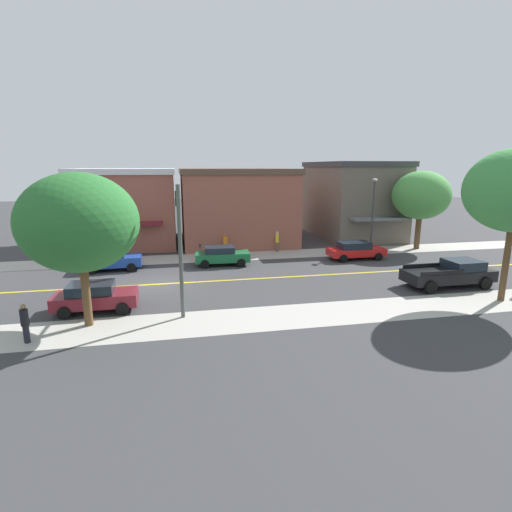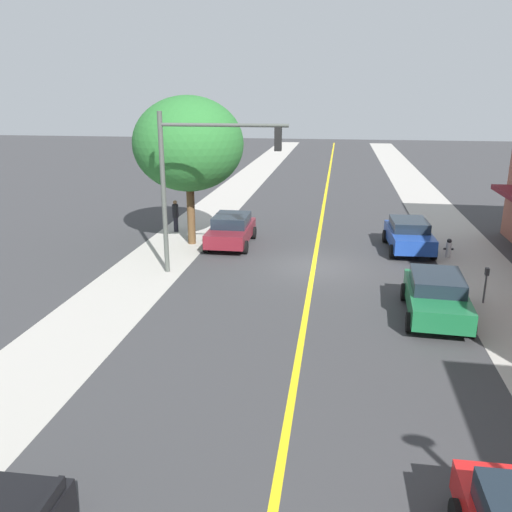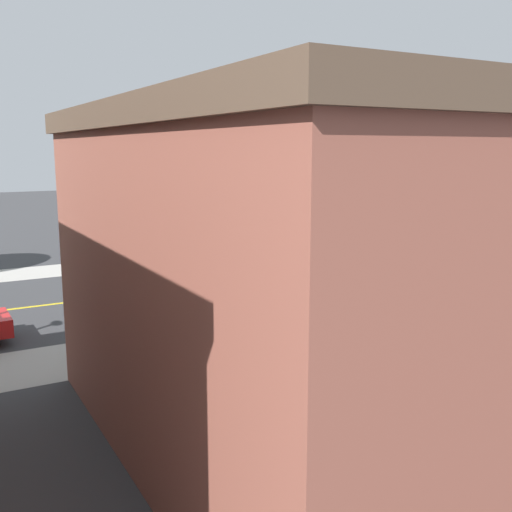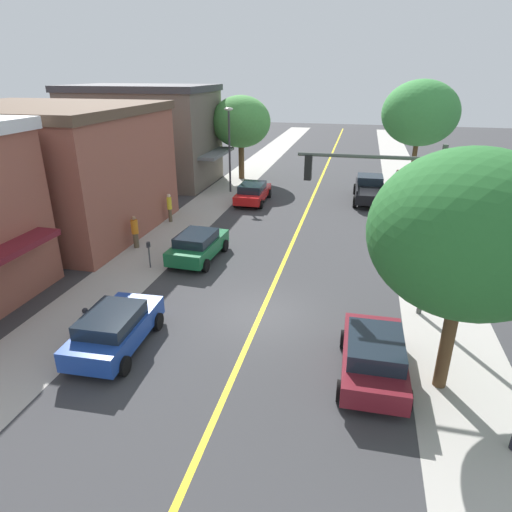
# 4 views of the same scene
# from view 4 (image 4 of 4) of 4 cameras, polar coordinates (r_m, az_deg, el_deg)

# --- Properties ---
(ground_plane) EXTENTS (140.00, 140.00, 0.00)m
(ground_plane) POSITION_cam_4_polar(r_m,az_deg,el_deg) (17.72, 0.55, -7.63)
(ground_plane) COLOR #38383A
(sidewalk_left) EXTENTS (3.29, 126.00, 0.01)m
(sidewalk_left) POSITION_cam_4_polar(r_m,az_deg,el_deg) (20.29, -19.49, -4.86)
(sidewalk_left) COLOR #ADA8A0
(sidewalk_left) RESTS_ON ground
(sidewalk_right) EXTENTS (3.29, 126.00, 0.01)m
(sidewalk_right) POSITION_cam_4_polar(r_m,az_deg,el_deg) (17.80, 23.80, -9.63)
(sidewalk_right) COLOR #ADA8A0
(sidewalk_right) RESTS_ON ground
(road_centerline_stripe) EXTENTS (0.20, 126.00, 0.00)m
(road_centerline_stripe) POSITION_cam_4_polar(r_m,az_deg,el_deg) (17.72, 0.55, -7.63)
(road_centerline_stripe) COLOR yellow
(road_centerline_stripe) RESTS_ON ground
(corner_shop_building) EXTENTS (12.11, 10.82, 7.25)m
(corner_shop_building) POSITION_cam_4_polar(r_m,az_deg,el_deg) (29.09, -25.48, 10.04)
(corner_shop_building) COLOR #935142
(corner_shop_building) RESTS_ON ground
(brick_apartment_block) EXTENTS (12.86, 7.69, 7.92)m
(brick_apartment_block) POSITION_cam_4_polar(r_m,az_deg,el_deg) (39.65, -14.18, 14.87)
(brick_apartment_block) COLOR #665B51
(brick_apartment_block) RESTS_ON ground
(street_tree_left_near) EXTENTS (5.33, 5.33, 7.23)m
(street_tree_left_near) POSITION_cam_4_polar(r_m,az_deg,el_deg) (13.06, 25.69, 2.59)
(street_tree_left_near) COLOR brown
(street_tree_left_near) RESTS_ON ground
(street_tree_right_corner) EXTENTS (5.31, 5.31, 8.46)m
(street_tree_right_corner) POSITION_cam_4_polar(r_m,az_deg,el_deg) (34.66, 20.40, 16.84)
(street_tree_right_corner) COLOR brown
(street_tree_right_corner) RESTS_ON ground
(street_tree_left_far) EXTENTS (5.10, 5.10, 7.09)m
(street_tree_left_far) POSITION_cam_4_polar(r_m,az_deg,el_deg) (39.74, -1.96, 16.87)
(street_tree_left_far) COLOR brown
(street_tree_left_far) RESTS_ON ground
(fire_hydrant) EXTENTS (0.44, 0.24, 0.88)m
(fire_hydrant) POSITION_cam_4_polar(r_m,az_deg,el_deg) (17.81, -21.02, -7.52)
(fire_hydrant) COLOR silver
(fire_hydrant) RESTS_ON ground
(parking_meter) EXTENTS (0.12, 0.18, 1.34)m
(parking_meter) POSITION_cam_4_polar(r_m,az_deg,el_deg) (22.10, -13.64, 0.64)
(parking_meter) COLOR #4C4C51
(parking_meter) RESTS_ON ground
(traffic_light_mast) EXTENTS (5.19, 0.32, 6.63)m
(traffic_light_mast) POSITION_cam_4_polar(r_m,az_deg,el_deg) (17.20, 17.06, 6.39)
(traffic_light_mast) COLOR #474C47
(traffic_light_mast) RESTS_ON ground
(street_lamp) EXTENTS (0.70, 0.36, 6.44)m
(street_lamp) POSITION_cam_4_polar(r_m,az_deg,el_deg) (35.16, -3.46, 14.57)
(street_lamp) COLOR #38383D
(street_lamp) RESTS_ON ground
(red_sedan_left_curb) EXTENTS (2.12, 4.62, 1.44)m
(red_sedan_left_curb) POSITION_cam_4_polar(r_m,az_deg,el_deg) (32.65, -0.42, 8.21)
(red_sedan_left_curb) COLOR red
(red_sedan_left_curb) RESTS_ON ground
(green_sedan_left_curb) EXTENTS (2.24, 4.23, 1.46)m
(green_sedan_left_curb) POSITION_cam_4_polar(r_m,az_deg,el_deg) (22.68, -7.49, 1.40)
(green_sedan_left_curb) COLOR #196638
(green_sedan_left_curb) RESTS_ON ground
(blue_sedan_left_curb) EXTENTS (2.23, 4.25, 1.48)m
(blue_sedan_left_curb) POSITION_cam_4_polar(r_m,az_deg,el_deg) (16.16, -17.72, -8.85)
(blue_sedan_left_curb) COLOR #1E429E
(blue_sedan_left_curb) RESTS_ON ground
(maroon_sedan_right_curb) EXTENTS (2.16, 4.23, 1.50)m
(maroon_sedan_right_curb) POSITION_cam_4_polar(r_m,az_deg,el_deg) (14.57, 14.94, -12.25)
(maroon_sedan_right_curb) COLOR maroon
(maroon_sedan_right_curb) RESTS_ON ground
(black_pickup_truck) EXTENTS (2.40, 5.68, 1.69)m
(black_pickup_truck) POSITION_cam_4_polar(r_m,az_deg,el_deg) (34.24, 14.42, 8.36)
(black_pickup_truck) COLOR black
(black_pickup_truck) RESTS_ON ground
(pedestrian_orange_shirt) EXTENTS (0.38, 0.38, 1.80)m
(pedestrian_orange_shirt) POSITION_cam_4_polar(r_m,az_deg,el_deg) (24.86, -15.32, 3.12)
(pedestrian_orange_shirt) COLOR brown
(pedestrian_orange_shirt) RESTS_ON ground
(pedestrian_yellow_shirt) EXTENTS (0.30, 0.30, 1.82)m
(pedestrian_yellow_shirt) POSITION_cam_4_polar(r_m,az_deg,el_deg) (28.79, -11.08, 6.25)
(pedestrian_yellow_shirt) COLOR brown
(pedestrian_yellow_shirt) RESTS_ON ground
(pedestrian_blue_shirt) EXTENTS (0.32, 0.32, 1.72)m
(pedestrian_blue_shirt) POSITION_cam_4_polar(r_m,az_deg,el_deg) (37.65, 17.67, 9.37)
(pedestrian_blue_shirt) COLOR black
(pedestrian_blue_shirt) RESTS_ON ground
(small_dog) EXTENTS (0.80, 0.53, 0.61)m
(small_dog) POSITION_cam_4_polar(r_m,az_deg,el_deg) (38.81, 17.89, 8.93)
(small_dog) COLOR silver
(small_dog) RESTS_ON ground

